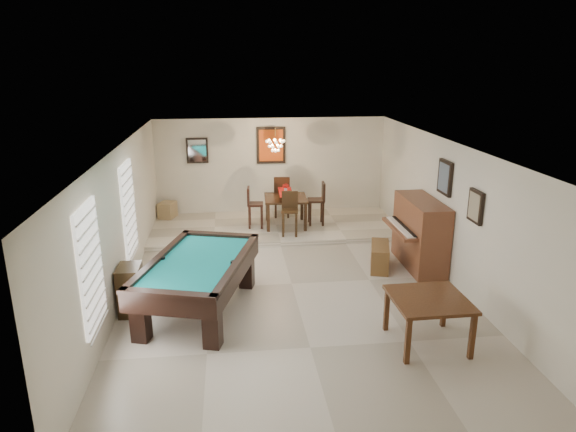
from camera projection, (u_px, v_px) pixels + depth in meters
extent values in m
cube|color=beige|center=(292.00, 284.00, 9.65)|extent=(6.00, 9.00, 0.02)
cube|color=silver|center=(271.00, 168.00, 13.54)|extent=(6.00, 0.04, 2.60)
cube|color=silver|center=(348.00, 354.00, 4.99)|extent=(6.00, 0.04, 2.60)
cube|color=silver|center=(121.00, 224.00, 8.93)|extent=(0.04, 9.00, 2.60)
cube|color=silver|center=(451.00, 212.00, 9.59)|extent=(0.04, 9.00, 2.60)
cube|color=white|center=(292.00, 146.00, 8.88)|extent=(6.00, 9.00, 0.04)
cube|color=beige|center=(276.00, 227.00, 12.71)|extent=(6.00, 2.50, 0.12)
cube|color=white|center=(91.00, 267.00, 6.82)|extent=(0.06, 1.00, 1.70)
cube|color=white|center=(129.00, 208.00, 9.48)|extent=(0.06, 1.00, 1.70)
cube|color=brown|center=(380.00, 256.00, 10.30)|extent=(0.57, 0.95, 0.50)
cube|color=black|center=(130.00, 290.00, 8.44)|extent=(0.36, 0.55, 0.82)
cube|color=#A28558|center=(168.00, 210.00, 13.22)|extent=(0.49, 0.54, 0.40)
cube|color=#D84C14|center=(271.00, 145.00, 13.32)|extent=(0.75, 0.06, 0.95)
cube|color=white|center=(197.00, 151.00, 13.14)|extent=(0.55, 0.06, 0.65)
cube|color=slate|center=(445.00, 177.00, 9.70)|extent=(0.06, 0.55, 0.65)
cube|color=gray|center=(476.00, 206.00, 8.52)|extent=(0.06, 0.45, 0.55)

